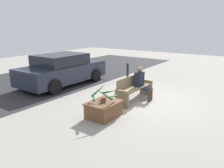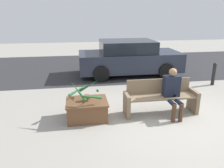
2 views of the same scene
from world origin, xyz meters
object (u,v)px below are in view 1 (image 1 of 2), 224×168
at_px(bollard_post, 128,71).
at_px(planter_box, 104,109).
at_px(person_seated, 142,82).
at_px(bench, 134,88).
at_px(potted_plant, 104,95).
at_px(parked_car, 62,70).

bearing_deg(bollard_post, planter_box, -157.11).
bearing_deg(person_seated, bench, 140.71).
relative_size(person_seated, potted_plant, 1.47).
distance_m(person_seated, planter_box, 2.18).
bearing_deg(parked_car, potted_plant, -116.66).
distance_m(planter_box, parked_car, 4.34).
bearing_deg(bollard_post, bench, -145.06).
relative_size(person_seated, planter_box, 1.22).
height_order(bench, person_seated, person_seated).
distance_m(bench, potted_plant, 1.91).
distance_m(planter_box, bollard_post, 5.04).
height_order(planter_box, potted_plant, potted_plant).
distance_m(bench, parked_car, 3.82).
height_order(planter_box, parked_car, parked_car).
xyz_separation_m(planter_box, potted_plant, (0.00, 0.00, 0.45)).
bearing_deg(person_seated, planter_box, 176.07).
bearing_deg(bollard_post, potted_plant, -157.10).
bearing_deg(parked_car, bench, -90.64).
distance_m(bench, bollard_post, 3.34).
height_order(bench, planter_box, bench).
height_order(potted_plant, bollard_post, potted_plant).
distance_m(person_seated, potted_plant, 2.13).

